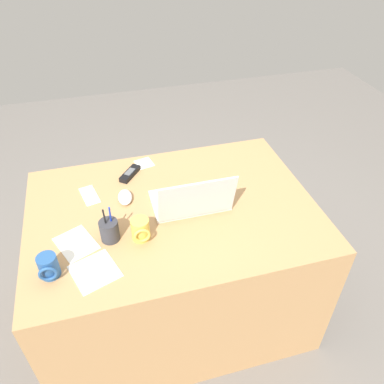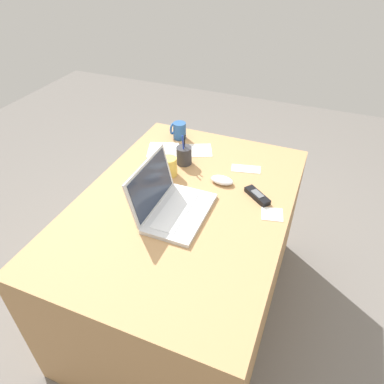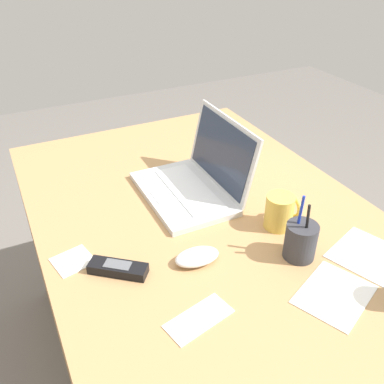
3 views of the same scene
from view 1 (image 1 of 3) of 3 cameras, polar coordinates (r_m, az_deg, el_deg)
The scene contains 12 objects.
ground_plane at distance 2.29m, azimuth -2.32°, elevation -16.44°, with size 6.00×6.00×0.00m, color slate.
desk at distance 1.99m, azimuth -2.60°, elevation -10.39°, with size 1.30×0.92×0.74m, color tan.
laptop at distance 1.70m, azimuth -0.05°, elevation -1.20°, with size 0.34×0.27×0.23m.
computer_mouse at distance 1.79m, azimuth -10.03°, elevation -0.76°, with size 0.06×0.11×0.03m, color white.
coffee_mug_white at distance 1.57m, azimuth -7.73°, elevation -5.63°, with size 0.08×0.09×0.10m.
coffee_mug_tall at distance 1.52m, azimuth -20.74°, elevation -10.46°, with size 0.07×0.09×0.10m.
cordless_phone at distance 1.94m, azimuth -9.29°, elevation 2.74°, with size 0.12×0.14×0.03m.
pen_holder at distance 1.59m, azimuth -12.29°, elevation -5.65°, with size 0.08×0.08×0.17m.
paper_note_near_laptop at distance 1.52m, azimuth -14.38°, elevation -11.46°, with size 0.16×0.17×0.00m, color white.
paper_note_left at distance 2.03m, azimuth -7.19°, elevation 4.30°, with size 0.09×0.09×0.00m, color white.
paper_note_right at distance 1.64m, azimuth -17.01°, elevation -7.40°, with size 0.13×0.17×0.00m, color white.
paper_note_front at distance 1.86m, azimuth -15.13°, elevation -0.49°, with size 0.07×0.15×0.00m, color white.
Camera 1 is at (0.26, 1.28, 1.88)m, focal length 35.52 mm.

